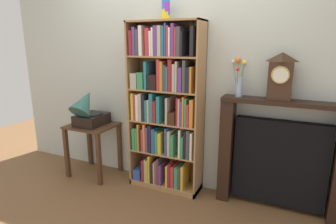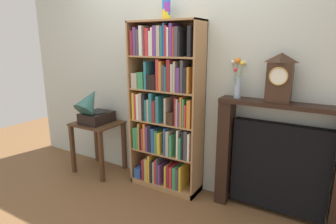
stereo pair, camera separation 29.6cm
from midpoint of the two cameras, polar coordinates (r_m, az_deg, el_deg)
ground_plane at (r=3.20m, az=-4.17°, el=-15.97°), size 7.65×6.40×0.02m
wall_back at (r=3.01m, az=0.20°, el=8.57°), size 4.65×0.08×2.61m
bookshelf at (r=2.96m, az=-3.58°, el=0.18°), size 0.79×0.29×1.81m
cup_stack at (r=2.94m, az=-3.53°, el=20.21°), size 0.08×0.08×0.20m
side_table_left at (r=3.53m, az=-17.48°, el=-4.95°), size 0.54×0.47×0.64m
gramophone at (r=3.40m, az=-18.54°, el=0.38°), size 0.30×0.47×0.48m
fireplace_mantel at (r=2.81m, az=19.10°, el=-8.82°), size 1.13×0.20×1.09m
mantel_clock at (r=2.61m, az=19.11°, el=6.88°), size 0.20×0.14×0.42m
flower_vase at (r=2.69m, az=11.38°, el=6.69°), size 0.16×0.18×0.37m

